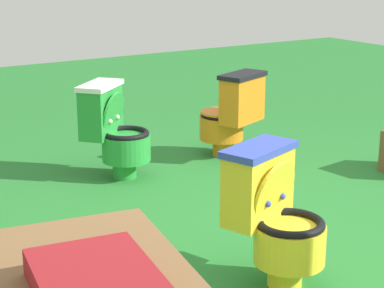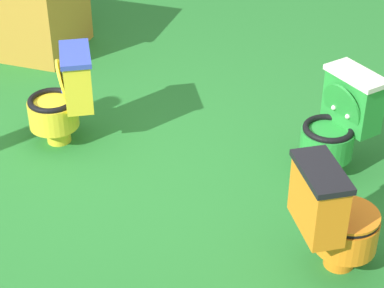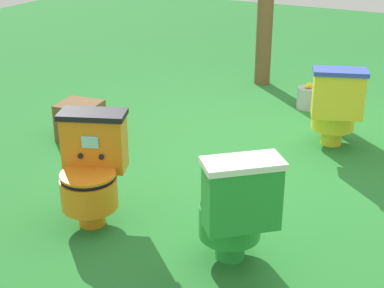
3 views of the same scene
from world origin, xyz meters
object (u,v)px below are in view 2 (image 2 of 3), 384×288
at_px(toilet_yellow, 64,97).
at_px(toilet_green, 339,122).
at_px(vendor_table, 4,5).
at_px(toilet_orange, 334,217).

height_order(toilet_yellow, toilet_green, same).
bearing_deg(vendor_table, toilet_yellow, -55.34).
bearing_deg(toilet_orange, vendor_table, -152.97).
xyz_separation_m(toilet_yellow, toilet_green, (1.98, -0.05, 0.00)).
distance_m(toilet_orange, vendor_table, 4.01).
bearing_deg(toilet_green, toilet_yellow, 47.50).
relative_size(toilet_orange, toilet_green, 1.00).
bearing_deg(vendor_table, toilet_green, -27.73).
bearing_deg(toilet_green, toilet_orange, 136.34).
height_order(toilet_yellow, toilet_orange, same).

